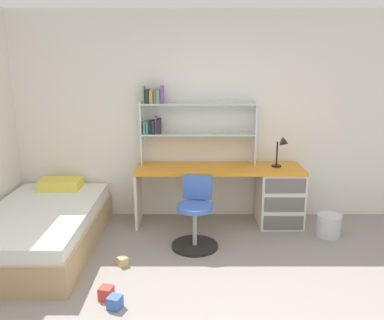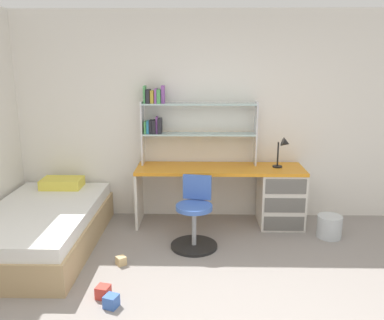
# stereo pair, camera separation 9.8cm
# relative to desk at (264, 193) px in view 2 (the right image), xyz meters

# --- Properties ---
(room_shell) EXTENTS (6.01, 6.19, 2.64)m
(room_shell) POSITION_rel_desk_xyz_m (-1.94, -0.99, 0.90)
(room_shell) COLOR white
(room_shell) RESTS_ON ground_plane
(desk) EXTENTS (2.07, 0.58, 0.74)m
(desk) POSITION_rel_desk_xyz_m (0.00, 0.00, 0.00)
(desk) COLOR orange
(desk) RESTS_ON ground_plane
(bookshelf_hutch) EXTENTS (1.44, 0.22, 0.99)m
(bookshelf_hutch) POSITION_rel_desk_xyz_m (-1.03, 0.17, 0.91)
(bookshelf_hutch) COLOR silver
(bookshelf_hutch) RESTS_ON desk
(desk_lamp) EXTENTS (0.20, 0.17, 0.38)m
(desk_lamp) POSITION_rel_desk_xyz_m (0.22, -0.01, 0.58)
(desk_lamp) COLOR black
(desk_lamp) RESTS_ON desk
(swivel_chair) EXTENTS (0.52, 0.52, 0.78)m
(swivel_chair) POSITION_rel_desk_xyz_m (-0.86, -0.65, -0.11)
(swivel_chair) COLOR black
(swivel_chair) RESTS_ON ground_plane
(bed_platform) EXTENTS (1.16, 2.02, 0.57)m
(bed_platform) POSITION_rel_desk_xyz_m (-2.56, -0.70, -0.19)
(bed_platform) COLOR tan
(bed_platform) RESTS_ON ground_plane
(waste_bin) EXTENTS (0.29, 0.29, 0.26)m
(waste_bin) POSITION_rel_desk_xyz_m (0.72, -0.38, -0.29)
(waste_bin) COLOR silver
(waste_bin) RESTS_ON ground_plane
(toy_block_blue_0) EXTENTS (0.14, 0.14, 0.11)m
(toy_block_blue_0) POSITION_rel_desk_xyz_m (-1.54, -1.84, -0.36)
(toy_block_blue_0) COLOR #3860B7
(toy_block_blue_0) RESTS_ON ground_plane
(toy_block_red_1) EXTENTS (0.13, 0.13, 0.11)m
(toy_block_red_1) POSITION_rel_desk_xyz_m (-1.64, -1.70, -0.36)
(toy_block_red_1) COLOR red
(toy_block_red_1) RESTS_ON ground_plane
(toy_block_natural_2) EXTENTS (0.12, 0.12, 0.09)m
(toy_block_natural_2) POSITION_rel_desk_xyz_m (-1.60, -1.11, -0.37)
(toy_block_natural_2) COLOR tan
(toy_block_natural_2) RESTS_ON ground_plane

